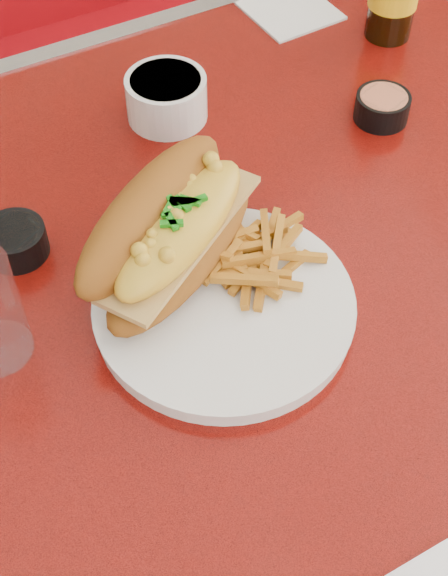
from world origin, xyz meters
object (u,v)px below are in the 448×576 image
sauce_cup_left (15,240)px  gravy_ramekin (166,97)px  dinner_plate (224,307)px  diner_table (312,283)px  mac_hoagie (170,230)px  fork (248,251)px  booth_bench_far (95,124)px  sauce_cup_right (382,106)px

sauce_cup_left → gravy_ramekin: bearing=27.7°
dinner_plate → diner_table: bearing=27.8°
dinner_plate → mac_hoagie: mac_hoagie is taller
mac_hoagie → fork: size_ratio=1.66×
booth_bench_far → fork: bearing=-98.5°
dinner_plate → sauce_cup_left: 0.23m
mac_hoagie → booth_bench_far: bearing=44.6°
sauce_cup_right → mac_hoagie: bearing=-163.5°
mac_hoagie → fork: mac_hoagie is taller
diner_table → mac_hoagie: mac_hoagie is taller
mac_hoagie → sauce_cup_left: 0.17m
booth_bench_far → sauce_cup_left: size_ratio=17.51×
dinner_plate → sauce_cup_left: size_ratio=4.87×
diner_table → gravy_ramekin: gravy_ramekin is taller
dinner_plate → sauce_cup_right: (0.31, 0.17, 0.01)m
diner_table → sauce_cup_right: bearing=29.8°
dinner_plate → booth_bench_far: bearing=78.7°
gravy_ramekin → sauce_cup_left: gravy_ramekin is taller
dinner_plate → sauce_cup_right: size_ratio=4.69×
booth_bench_far → sauce_cup_right: bearing=-79.8°
booth_bench_far → sauce_cup_right: booth_bench_far is taller
mac_hoagie → fork: (0.07, -0.03, -0.04)m
fork → sauce_cup_right: (0.26, 0.13, -0.00)m
fork → sauce_cup_left: size_ratio=2.34×
diner_table → fork: bearing=-158.7°
gravy_ramekin → dinner_plate: bearing=-106.1°
dinner_plate → sauce_cup_right: sauce_cup_right is taller
sauce_cup_right → diner_table: bearing=-150.2°
dinner_plate → fork: bearing=40.5°
mac_hoagie → sauce_cup_right: size_ratio=3.73×
diner_table → fork: size_ratio=7.69×
sauce_cup_left → mac_hoagie: bearing=-38.4°
fork → gravy_ramekin: gravy_ramekin is taller
diner_table → sauce_cup_left: bearing=166.3°
booth_bench_far → fork: 1.00m
booth_bench_far → dinner_plate: booth_bench_far is taller
booth_bench_far → fork: booth_bench_far is taller
mac_hoagie → sauce_cup_right: 0.35m
booth_bench_far → gravy_ramekin: (-0.09, -0.60, 0.51)m
booth_bench_far → mac_hoagie: 1.02m
booth_bench_far → gravy_ramekin: booth_bench_far is taller
diner_table → booth_bench_far: booth_bench_far is taller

